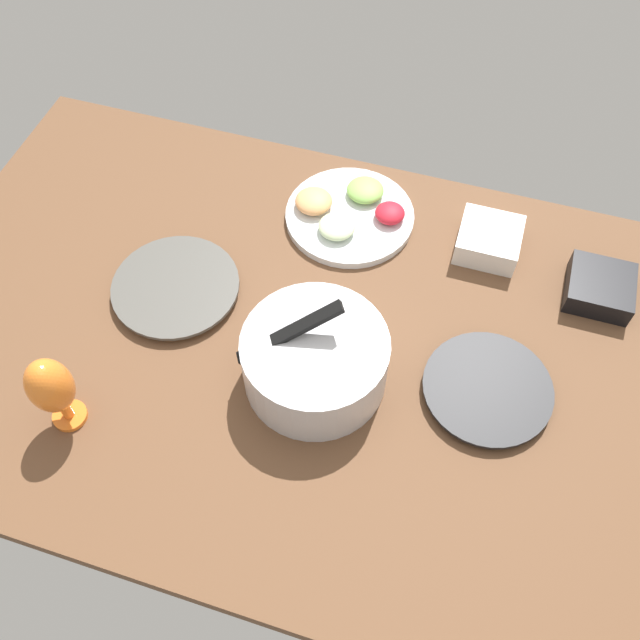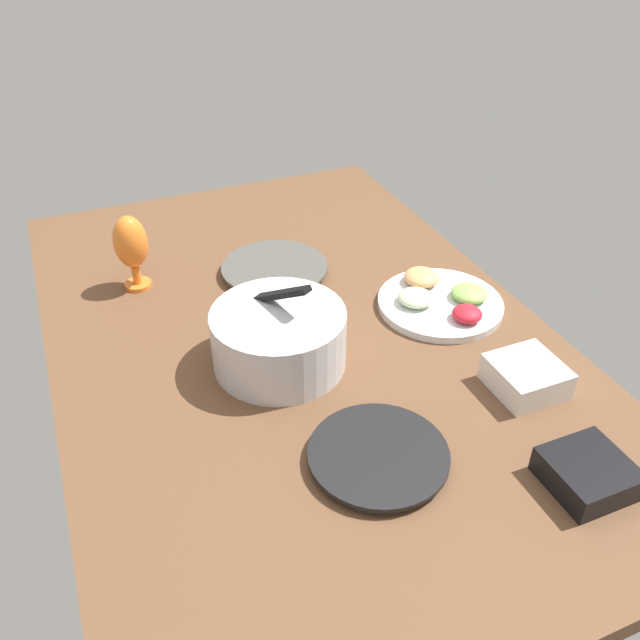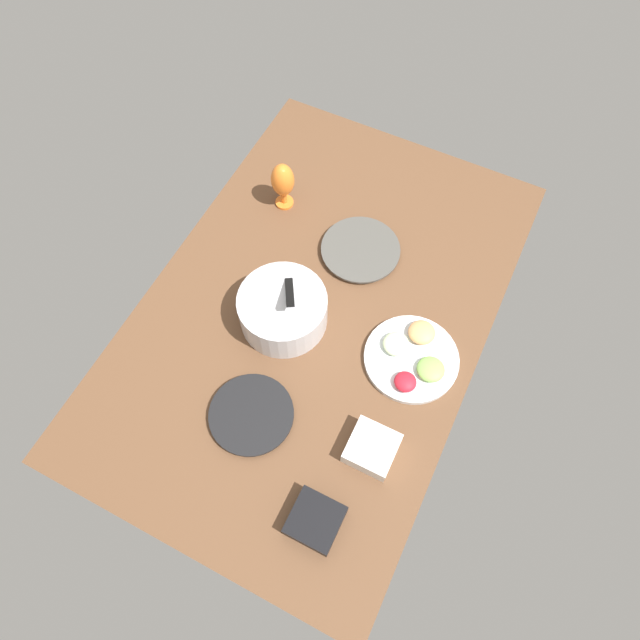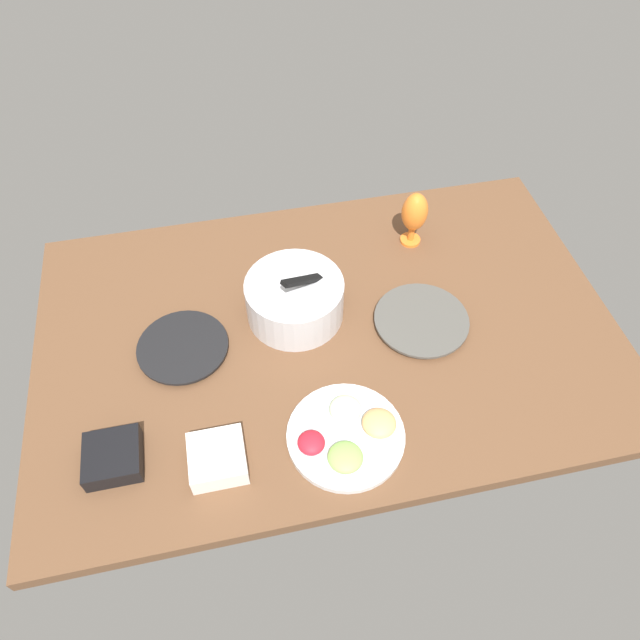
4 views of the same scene
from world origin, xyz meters
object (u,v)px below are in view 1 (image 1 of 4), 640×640
Objects in this scene: square_bowl_black at (600,287)px; dinner_plate_left at (487,389)px; mixing_bowl at (315,359)px; square_bowl_white at (489,239)px; hurricane_glass_orange at (51,388)px; dinner_plate_right at (176,288)px; fruit_platter at (349,213)px.

dinner_plate_left is at bearing 58.68° from square_bowl_black.
mixing_bowl is 49.08cm from square_bowl_white.
mixing_bowl is 1.47× the size of hurricane_glass_orange.
hurricane_glass_orange is at bearing 32.33° from square_bowl_black.
hurricane_glass_orange is at bearing 27.85° from mixing_bowl.
dinner_plate_right is at bearing -17.97° from mixing_bowl.
square_bowl_black is at bearing -163.40° from dinner_plate_right.
mixing_bowl is 46.38cm from hurricane_glass_orange.
fruit_platter is at bearing 0.66° from square_bowl_white.
square_bowl_white reaches higher than fruit_platter.
hurricane_glass_orange is 92.22cm from square_bowl_white.
mixing_bowl is 61.62cm from square_bowl_black.
hurricane_glass_orange is 1.43× the size of square_bowl_white.
fruit_platter is 72.78cm from hurricane_glass_orange.
square_bowl_white is (-31.10, -0.36, 1.52)cm from fruit_platter.
dinner_plate_left is at bearing -168.64° from mixing_bowl.
dinner_plate_left is 0.93× the size of dinner_plate_right.
fruit_platter is at bearing -119.69° from hurricane_glass_orange.
square_bowl_white is at bearing -179.34° from fruit_platter.
dinner_plate_left is at bearing 176.08° from dinner_plate_right.
hurricane_glass_orange reaches higher than dinner_plate_left.
dinner_plate_left is 65.90cm from dinner_plate_right.
square_bowl_white is at bearing -136.68° from hurricane_glass_orange.
mixing_bowl reaches higher than square_bowl_white.
hurricane_glass_orange reaches higher than dinner_plate_right.
fruit_platter is 2.20× the size of square_bowl_black.
square_bowl_black is (-49.94, -35.89, -3.86)cm from mixing_bowl.
dinner_plate_right is 2.03× the size of square_bowl_black.
hurricane_glass_orange is at bearing 43.32° from square_bowl_white.
hurricane_glass_orange is (35.73, 62.67, 9.62)cm from fruit_platter.
square_bowl_white reaches higher than dinner_plate_left.
fruit_platter is 31.14cm from square_bowl_white.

